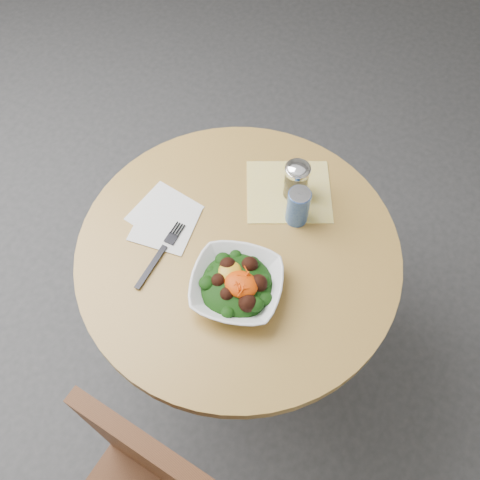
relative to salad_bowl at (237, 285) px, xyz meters
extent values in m
plane|color=#313234|center=(-0.06, 0.12, -0.78)|extent=(6.00, 6.00, 0.00)
cylinder|color=black|center=(-0.06, 0.12, -0.77)|extent=(0.52, 0.52, 0.03)
cylinder|color=black|center=(-0.06, 0.12, -0.43)|extent=(0.10, 0.10, 0.71)
cylinder|color=gold|center=(-0.06, 0.12, -0.05)|extent=(0.90, 0.90, 0.04)
cylinder|color=#553118|center=(-0.13, -0.45, -0.57)|extent=(0.04, 0.04, 0.42)
cube|color=#553118|center=(0.05, -0.45, -0.10)|extent=(0.41, 0.07, 0.49)
cube|color=#DBB30B|center=(-0.01, 0.36, -0.03)|extent=(0.32, 0.31, 0.00)
cube|color=silver|center=(-0.30, 0.12, -0.03)|extent=(0.18, 0.18, 0.00)
cube|color=silver|center=(-0.28, 0.09, -0.03)|extent=(0.19, 0.19, 0.00)
imported|color=silver|center=(0.00, 0.00, 0.00)|extent=(0.29, 0.29, 0.06)
ellipsoid|color=black|center=(0.00, 0.00, -0.01)|extent=(0.19, 0.19, 0.07)
ellipsoid|color=#C79013|center=(-0.03, 0.02, 0.02)|extent=(0.06, 0.06, 0.02)
ellipsoid|color=#EB4D05|center=(0.02, -0.01, 0.03)|extent=(0.09, 0.07, 0.04)
cube|color=black|center=(-0.24, -0.05, -0.03)|extent=(0.02, 0.15, 0.00)
cube|color=black|center=(-0.23, 0.07, -0.03)|extent=(0.03, 0.08, 0.00)
cylinder|color=silver|center=(0.00, 0.36, 0.02)|extent=(0.07, 0.07, 0.10)
cylinder|color=#A68F4D|center=(0.00, 0.36, 0.00)|extent=(0.06, 0.06, 0.06)
cylinder|color=white|center=(0.00, 0.36, 0.08)|extent=(0.07, 0.07, 0.01)
ellipsoid|color=white|center=(0.00, 0.36, 0.09)|extent=(0.07, 0.07, 0.03)
cylinder|color=navy|center=(0.04, 0.28, 0.03)|extent=(0.06, 0.06, 0.12)
cylinder|color=#B6B6BD|center=(0.04, 0.28, 0.09)|extent=(0.06, 0.06, 0.00)
cube|color=#B6B6BD|center=(0.04, 0.29, 0.09)|extent=(0.02, 0.02, 0.00)
camera|label=1|loc=(0.29, -0.54, 1.24)|focal=40.00mm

